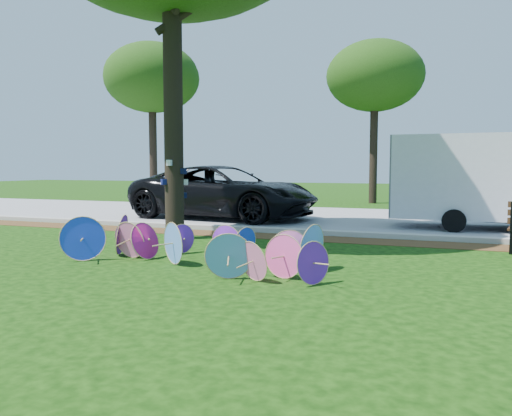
# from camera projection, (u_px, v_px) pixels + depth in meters

# --- Properties ---
(ground) EXTENTS (90.00, 90.00, 0.00)m
(ground) POSITION_uv_depth(u_px,v_px,m) (182.00, 274.00, 7.84)
(ground) COLOR black
(ground) RESTS_ON ground
(mulch_strip) EXTENTS (90.00, 1.00, 0.01)m
(mulch_strip) POSITION_uv_depth(u_px,v_px,m) (272.00, 236.00, 12.05)
(mulch_strip) COLOR #472D16
(mulch_strip) RESTS_ON ground
(curb) EXTENTS (90.00, 0.30, 0.12)m
(curb) POSITION_uv_depth(u_px,v_px,m) (281.00, 231.00, 12.70)
(curb) COLOR #B7B5AD
(curb) RESTS_ON ground
(street) EXTENTS (90.00, 8.00, 0.01)m
(street) POSITION_uv_depth(u_px,v_px,m) (318.00, 217.00, 16.58)
(street) COLOR gray
(street) RESTS_ON ground
(parasol_pile) EXTENTS (4.88, 2.23, 0.82)m
(parasol_pile) POSITION_uv_depth(u_px,v_px,m) (198.00, 245.00, 8.50)
(parasol_pile) COLOR purple
(parasol_pile) RESTS_ON ground
(black_van) EXTENTS (6.46, 3.54, 1.71)m
(black_van) POSITION_uv_depth(u_px,v_px,m) (224.00, 192.00, 16.23)
(black_van) COLOR black
(black_van) RESTS_ON ground
(cargo_trailer) EXTENTS (3.19, 2.03, 2.83)m
(cargo_trailer) POSITION_uv_depth(u_px,v_px,m) (454.00, 177.00, 13.62)
(cargo_trailer) COLOR silver
(cargo_trailer) RESTS_ON ground
(bg_trees) EXTENTS (23.79, 7.53, 7.40)m
(bg_trees) POSITION_uv_depth(u_px,v_px,m) (370.00, 72.00, 21.42)
(bg_trees) COLOR black
(bg_trees) RESTS_ON ground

